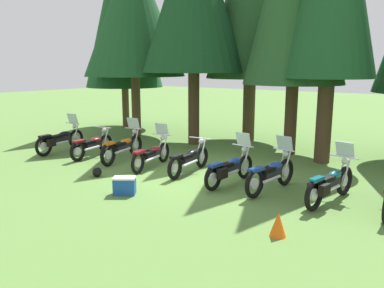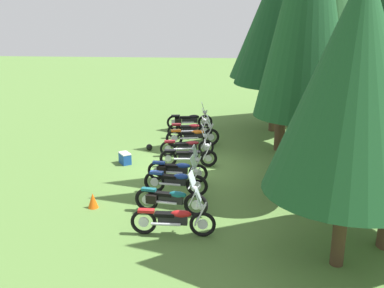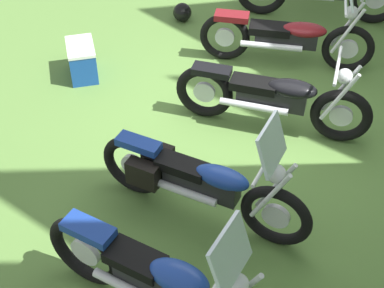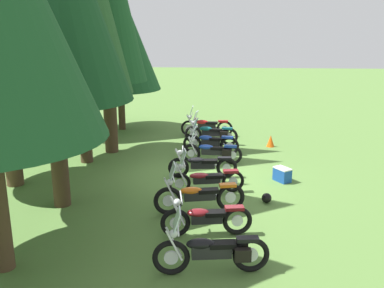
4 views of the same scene
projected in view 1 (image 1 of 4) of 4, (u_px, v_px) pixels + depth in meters
ground_plane at (188, 174)px, 11.65m from camera, size 80.00×80.00×0.00m
motorcycle_0 at (60, 139)px, 14.51m from camera, size 0.76×2.32×1.38m
motorcycle_1 at (92, 145)px, 13.76m from camera, size 0.77×2.15×1.00m
motorcycle_2 at (123, 147)px, 13.23m from camera, size 0.78×2.39×1.39m
motorcycle_3 at (152, 154)px, 12.33m from camera, size 0.75×2.25×1.34m
motorcycle_4 at (190, 159)px, 11.69m from camera, size 0.74×2.25×0.99m
motorcycle_5 at (229, 168)px, 10.56m from camera, size 0.69×2.19×1.35m
motorcycle_6 at (272, 173)px, 9.98m from camera, size 0.63×2.18×1.38m
motorcycle_7 at (330, 183)px, 9.12m from camera, size 0.77×2.27×1.38m
pine_tree_0 at (122, 7)px, 19.34m from camera, size 3.89×3.89×10.04m
pine_tree_1 at (133, 10)px, 16.94m from camera, size 4.46×4.46×8.39m
picnic_cooler at (124, 186)px, 9.78m from camera, size 0.64×0.59×0.45m
traffic_cone at (278, 224)px, 7.35m from camera, size 0.32×0.32×0.48m
dropped_helmet at (97, 172)px, 11.35m from camera, size 0.28×0.28×0.28m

